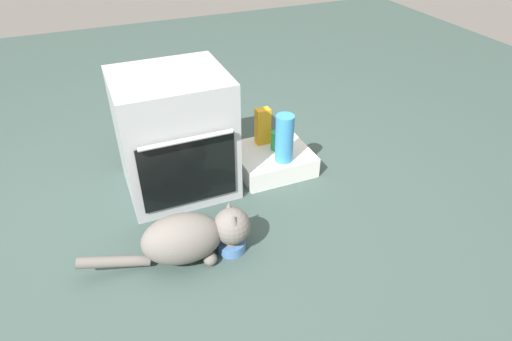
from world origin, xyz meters
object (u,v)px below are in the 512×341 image
at_px(water_bottle, 284,138).
at_px(oven, 175,135).
at_px(pantry_cabinet, 272,159).
at_px(cat, 192,236).
at_px(food_bowl, 231,244).
at_px(juice_carton, 263,126).
at_px(soda_can, 276,141).

bearing_deg(water_bottle, oven, 165.05).
xyz_separation_m(oven, pantry_cabinet, (0.59, -0.04, -0.29)).
distance_m(cat, water_bottle, 0.85).
distance_m(oven, food_bowl, 0.72).
bearing_deg(cat, pantry_cabinet, 46.09).
bearing_deg(pantry_cabinet, cat, -140.36).
relative_size(pantry_cabinet, juice_carton, 1.91).
height_order(cat, juice_carton, juice_carton).
distance_m(oven, cat, 0.66).
height_order(oven, pantry_cabinet, oven).
bearing_deg(water_bottle, food_bowl, -137.47).
xyz_separation_m(oven, juice_carton, (0.57, 0.07, -0.10)).
xyz_separation_m(oven, cat, (-0.09, -0.61, -0.22)).
relative_size(soda_can, juice_carton, 0.50).
height_order(water_bottle, soda_can, water_bottle).
height_order(pantry_cabinet, cat, cat).
distance_m(food_bowl, soda_can, 0.81).
xyz_separation_m(food_bowl, juice_carton, (0.47, 0.70, 0.22)).
bearing_deg(oven, food_bowl, -81.11).
height_order(pantry_cabinet, soda_can, soda_can).
height_order(cat, soda_can, cat).
relative_size(oven, cat, 0.86).
xyz_separation_m(food_bowl, cat, (-0.19, 0.02, 0.11)).
relative_size(oven, food_bowl, 4.96).
bearing_deg(oven, pantry_cabinet, -4.33).
bearing_deg(pantry_cabinet, food_bowl, -129.94).
relative_size(pantry_cabinet, food_bowl, 3.19).
bearing_deg(water_bottle, cat, -147.50).
relative_size(cat, water_bottle, 2.77).
distance_m(pantry_cabinet, cat, 0.89).
distance_m(oven, soda_can, 0.64).
xyz_separation_m(water_bottle, soda_can, (0.01, 0.13, -0.09)).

